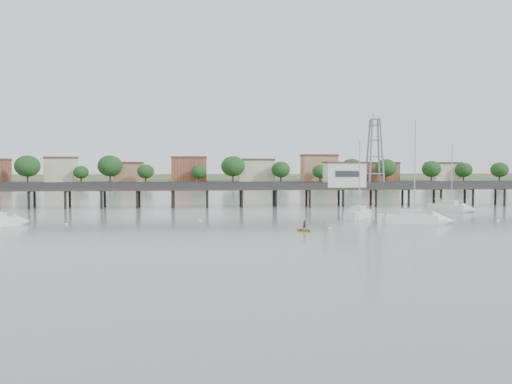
{
  "coord_description": "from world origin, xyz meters",
  "views": [
    {
      "loc": [
        -4.39,
        -56.46,
        9.18
      ],
      "look_at": [
        4.83,
        42.0,
        4.0
      ],
      "focal_mm": 40.0,
      "sensor_mm": 36.0,
      "label": 1
    }
  ],
  "objects_px": {
    "sailboat_a": "(4,222)",
    "sailboat_c": "(361,214)",
    "lattice_tower": "(375,153)",
    "sailboat_d": "(423,219)",
    "sailboat_e": "(456,208)",
    "yellow_dinghy": "(304,231)",
    "pier": "(224,189)"
  },
  "relations": [
    {
      "from": "pier",
      "to": "sailboat_d",
      "type": "height_order",
      "value": "sailboat_d"
    },
    {
      "from": "sailboat_d",
      "to": "yellow_dinghy",
      "type": "relative_size",
      "value": 6.83
    },
    {
      "from": "pier",
      "to": "sailboat_e",
      "type": "distance_m",
      "value": 45.13
    },
    {
      "from": "lattice_tower",
      "to": "sailboat_e",
      "type": "bearing_deg",
      "value": -53.89
    },
    {
      "from": "lattice_tower",
      "to": "sailboat_a",
      "type": "distance_m",
      "value": 72.65
    },
    {
      "from": "sailboat_a",
      "to": "yellow_dinghy",
      "type": "bearing_deg",
      "value": -52.19
    },
    {
      "from": "sailboat_a",
      "to": "sailboat_d",
      "type": "bearing_deg",
      "value": -41.17
    },
    {
      "from": "lattice_tower",
      "to": "sailboat_a",
      "type": "bearing_deg",
      "value": -153.62
    },
    {
      "from": "lattice_tower",
      "to": "sailboat_c",
      "type": "bearing_deg",
      "value": -111.77
    },
    {
      "from": "sailboat_a",
      "to": "sailboat_e",
      "type": "relative_size",
      "value": 1.01
    },
    {
      "from": "sailboat_d",
      "to": "sailboat_e",
      "type": "xyz_separation_m",
      "value": [
        13.97,
        19.2,
        0.01
      ]
    },
    {
      "from": "sailboat_a",
      "to": "sailboat_c",
      "type": "xyz_separation_m",
      "value": [
        54.58,
        7.33,
        0.0
      ]
    },
    {
      "from": "pier",
      "to": "sailboat_e",
      "type": "bearing_deg",
      "value": -19.47
    },
    {
      "from": "sailboat_c",
      "to": "sailboat_a",
      "type": "bearing_deg",
      "value": 134.81
    },
    {
      "from": "sailboat_a",
      "to": "sailboat_d",
      "type": "height_order",
      "value": "sailboat_d"
    },
    {
      "from": "sailboat_a",
      "to": "sailboat_e",
      "type": "bearing_deg",
      "value": -26.39
    },
    {
      "from": "sailboat_c",
      "to": "sailboat_d",
      "type": "bearing_deg",
      "value": -107.49
    },
    {
      "from": "sailboat_e",
      "to": "yellow_dinghy",
      "type": "relative_size",
      "value": 5.61
    },
    {
      "from": "lattice_tower",
      "to": "sailboat_e",
      "type": "height_order",
      "value": "lattice_tower"
    },
    {
      "from": "lattice_tower",
      "to": "yellow_dinghy",
      "type": "relative_size",
      "value": 6.42
    },
    {
      "from": "lattice_tower",
      "to": "sailboat_d",
      "type": "xyz_separation_m",
      "value": [
        -3.02,
        -34.2,
        -10.47
      ]
    },
    {
      "from": "lattice_tower",
      "to": "sailboat_c",
      "type": "distance_m",
      "value": 28.49
    },
    {
      "from": "pier",
      "to": "sailboat_e",
      "type": "xyz_separation_m",
      "value": [
        42.45,
        -15.01,
        -3.15
      ]
    },
    {
      "from": "lattice_tower",
      "to": "sailboat_c",
      "type": "height_order",
      "value": "lattice_tower"
    },
    {
      "from": "sailboat_a",
      "to": "sailboat_c",
      "type": "relative_size",
      "value": 1.03
    },
    {
      "from": "sailboat_e",
      "to": "yellow_dinghy",
      "type": "xyz_separation_m",
      "value": [
        -33.36,
        -26.73,
        -0.64
      ]
    },
    {
      "from": "sailboat_a",
      "to": "sailboat_e",
      "type": "xyz_separation_m",
      "value": [
        75.35,
        16.93,
        0.0
      ]
    },
    {
      "from": "sailboat_e",
      "to": "sailboat_c",
      "type": "bearing_deg",
      "value": -112.79
    },
    {
      "from": "sailboat_a",
      "to": "sailboat_d",
      "type": "relative_size",
      "value": 0.83
    },
    {
      "from": "lattice_tower",
      "to": "sailboat_e",
      "type": "xyz_separation_m",
      "value": [
        10.95,
        -15.01,
        -10.46
      ]
    },
    {
      "from": "lattice_tower",
      "to": "sailboat_d",
      "type": "relative_size",
      "value": 0.94
    },
    {
      "from": "sailboat_a",
      "to": "sailboat_c",
      "type": "height_order",
      "value": "sailboat_a"
    }
  ]
}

